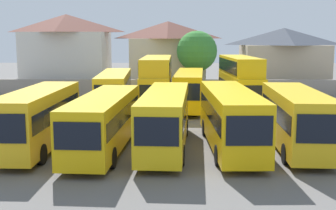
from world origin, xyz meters
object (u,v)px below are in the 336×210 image
bus_3 (165,117)px  house_terrace_right (283,58)px  bus_5 (296,117)px  bus_9 (240,80)px  house_terrace_left (67,51)px  bus_6 (114,89)px  bus_2 (104,119)px  bus_8 (189,88)px  bus_7 (157,80)px  bus_1 (39,116)px  house_terrace_centre (168,54)px  tree_left_of_lot (197,51)px  bus_4 (230,116)px

bus_3 → house_terrace_right: house_terrace_right is taller
bus_5 → bus_9: size_ratio=0.99×
bus_5 → house_terrace_left: house_terrace_left is taller
bus_3 → house_terrace_left: 34.22m
bus_9 → house_terrace_right: size_ratio=0.94×
bus_5 → house_terrace_right: bearing=170.5°
bus_3 → bus_6: size_ratio=0.95×
bus_6 → bus_9: (11.53, 0.20, 0.79)m
bus_6 → bus_2: bearing=2.4°
bus_2 → bus_8: (5.41, 15.42, 0.09)m
bus_8 → bus_9: 4.71m
bus_8 → house_terrace_right: house_terrace_right is taller
bus_7 → bus_8: 3.13m
bus_1 → house_terrace_right: (22.03, 32.53, 1.95)m
bus_7 → bus_9: size_ratio=1.08×
bus_1 → house_terrace_centre: 32.88m
bus_3 → bus_9: size_ratio=1.10×
bus_6 → bus_9: bearing=87.7°
bus_8 → house_terrace_left: house_terrace_left is taller
bus_2 → bus_8: 16.34m
tree_left_of_lot → bus_1: bearing=-111.0°
bus_1 → bus_2: bus_1 is taller
bus_1 → tree_left_of_lot: bearing=159.7°
bus_1 → bus_2: bearing=87.6°
bus_3 → bus_4: size_ratio=0.99×
bus_5 → house_terrace_left: size_ratio=0.94×
house_terrace_left → house_terrace_right: (28.06, 0.99, -0.87)m
house_terrace_left → tree_left_of_lot: size_ratio=1.47×
bus_8 → bus_1: bearing=-28.0°
bus_5 → house_terrace_centre: house_terrace_centre is taller
house_terrace_centre → house_terrace_right: 15.03m
bus_3 → tree_left_of_lot: 27.59m
bus_8 → bus_6: bearing=-81.6°
bus_2 → bus_6: size_ratio=0.97×
bus_2 → bus_8: bearing=163.5°
bus_2 → bus_9: (10.04, 15.03, 0.86)m
house_terrace_centre → house_terrace_right: house_terrace_centre is taller
tree_left_of_lot → bus_2: bearing=-103.4°
bus_3 → bus_9: bearing=158.9°
bus_5 → bus_8: 16.14m
bus_8 → bus_3: bearing=-3.4°
bus_3 → bus_5: bearing=92.4°
house_terrace_centre → house_terrace_right: bearing=1.9°
bus_4 → bus_5: 3.88m
tree_left_of_lot → bus_7: bearing=-109.3°
bus_3 → bus_5: 7.74m
bus_4 → bus_7: bearing=-163.4°
bus_1 → house_terrace_centre: (7.01, 32.04, 2.37)m
house_terrace_right → house_terrace_centre: bearing=-178.1°
bus_2 → house_terrace_right: house_terrace_right is taller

